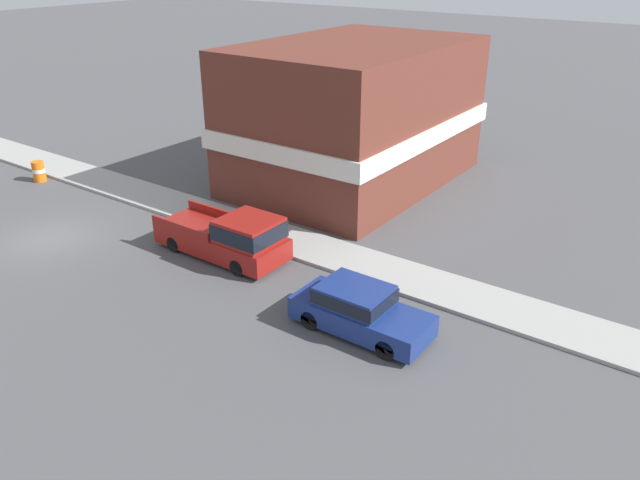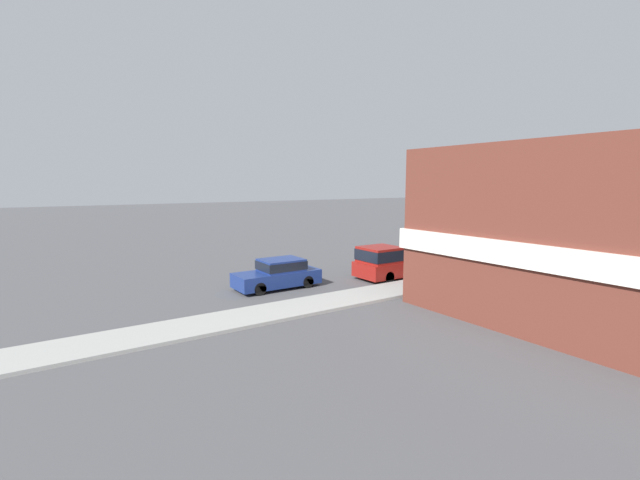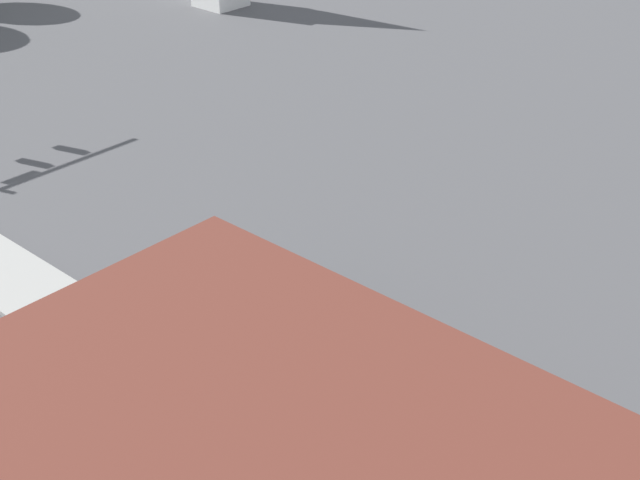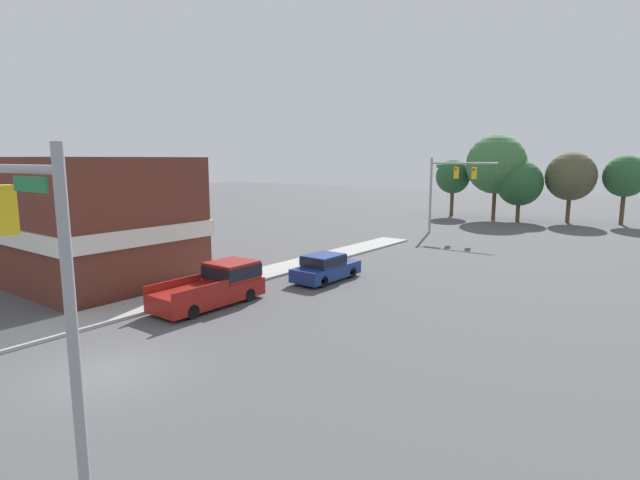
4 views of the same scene
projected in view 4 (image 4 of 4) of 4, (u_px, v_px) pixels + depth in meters
ground_plane at (108, 372)px, 16.51m from camera, size 200.00×200.00×0.00m
sidewalk_curb at (31, 334)px, 19.90m from camera, size 2.40×60.00×0.14m
near_signal_assembly at (21, 246)px, 10.22m from camera, size 6.33×0.49×7.29m
far_signal_assembly at (450, 180)px, 46.03m from camera, size 6.29×0.49×7.10m
car_lead at (325, 267)px, 28.83m from camera, size 1.87×4.55×1.56m
pickup_truck_parked at (217, 285)px, 24.27m from camera, size 2.14×5.63×1.92m
corner_brick_building at (82, 219)px, 29.30m from camera, size 13.01×8.90×7.08m
backdrop_tree_left_far at (453, 177)px, 61.31m from camera, size 4.13×4.13×6.89m
backdrop_tree_left_mid at (496, 164)px, 57.55m from camera, size 6.80×6.80×9.76m
backdrop_tree_center at (520, 183)px, 55.98m from camera, size 5.05×5.05×6.81m
backdrop_tree_right_mid at (571, 176)px, 54.58m from camera, size 5.29×5.29×7.74m
backdrop_tree_right_far at (625, 176)px, 52.81m from camera, size 4.39×4.39×7.37m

